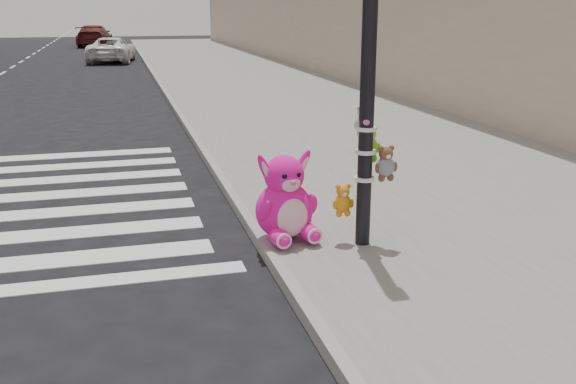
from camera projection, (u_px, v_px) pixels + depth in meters
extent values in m
plane|color=black|center=(130.00, 372.00, 4.91)|extent=(120.00, 120.00, 0.00)
cube|color=slate|center=(331.00, 120.00, 15.41)|extent=(7.00, 80.00, 0.14)
cube|color=gray|center=(187.00, 127.00, 14.55)|extent=(0.12, 80.00, 0.15)
cylinder|color=black|center=(368.00, 62.00, 6.63)|extent=(0.16, 0.16, 4.00)
cylinder|color=white|center=(364.00, 179.00, 6.98)|extent=(0.22, 0.22, 0.04)
cylinder|color=white|center=(365.00, 152.00, 6.89)|extent=(0.22, 0.22, 0.04)
cylinder|color=white|center=(366.00, 129.00, 6.82)|extent=(0.22, 0.22, 0.04)
ellipsoid|color=#FF15A0|center=(280.00, 240.00, 7.00)|extent=(0.27, 0.38, 0.19)
ellipsoid|color=#FF15A0|center=(310.00, 235.00, 7.15)|extent=(0.27, 0.38, 0.19)
ellipsoid|color=#FF15A0|center=(284.00, 210.00, 7.26)|extent=(0.74, 0.66, 0.66)
ellipsoid|color=#F9BFD1|center=(293.00, 218.00, 7.07)|extent=(0.38, 0.19, 0.43)
sphere|color=#FF15A0|center=(284.00, 175.00, 7.15)|extent=(0.52, 0.52, 0.45)
ellipsoid|color=#FF15A0|center=(266.00, 171.00, 7.07)|extent=(0.32, 0.14, 0.45)
ellipsoid|color=#FF15A0|center=(300.00, 167.00, 7.23)|extent=(0.32, 0.14, 0.45)
imported|color=white|center=(112.00, 50.00, 32.25)|extent=(2.62, 4.65, 1.23)
imported|color=#511917|center=(94.00, 36.00, 45.13)|extent=(2.59, 5.24, 1.46)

